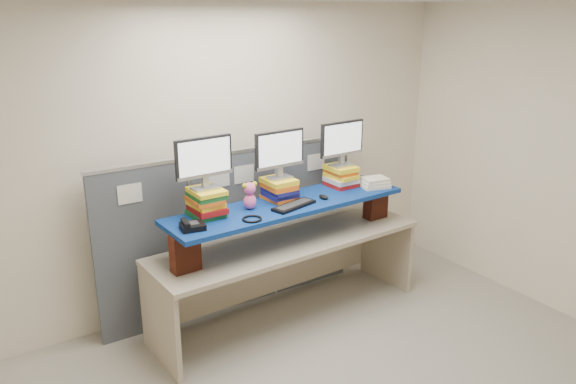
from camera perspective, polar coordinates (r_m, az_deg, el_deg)
room at (r=3.63m, az=7.39°, el=-3.37°), size 5.00×4.00×2.80m
cubicle_partition at (r=5.25m, az=-5.46°, el=-3.85°), size 2.60×0.06×1.53m
desk at (r=5.07m, az=-0.00°, el=-6.44°), size 2.57×0.86×0.77m
brick_pier_left at (r=4.44m, az=-10.41°, el=-6.10°), size 0.23×0.13×0.30m
brick_pier_right at (r=5.54m, az=8.90°, el=-1.12°), size 0.23×0.13×0.30m
blue_board at (r=4.90m, az=-0.00°, el=-1.34°), size 2.25×0.66×0.04m
book_stack_left at (r=4.59m, az=-8.31°, el=-1.06°), size 0.27×0.32×0.23m
book_stack_center at (r=4.94m, az=-0.88°, el=0.31°), size 0.27×0.31×0.20m
book_stack_right at (r=5.36m, az=5.41°, el=1.65°), size 0.25×0.31×0.20m
monitor_left at (r=4.49m, az=-8.53°, el=3.25°), size 0.49×0.15×0.42m
monitor_center at (r=4.86m, az=-0.86°, el=4.13°), size 0.49×0.15×0.42m
monitor_right at (r=5.28m, az=5.51°, el=5.19°), size 0.49×0.15×0.42m
keyboard at (r=4.79m, az=0.61°, el=-1.37°), size 0.45×0.25×0.03m
mouse at (r=5.00m, az=3.63°, el=-0.50°), size 0.10×0.13×0.03m
desk_phone at (r=4.36m, az=-9.76°, el=-3.40°), size 0.20×0.19×0.08m
headset at (r=4.50m, az=-3.67°, el=-2.74°), size 0.17×0.17×0.02m
plush_toy at (r=4.72m, az=-3.91°, el=-0.34°), size 0.14×0.10×0.24m
binder_stack at (r=5.38m, az=8.80°, el=0.95°), size 0.29×0.25×0.09m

